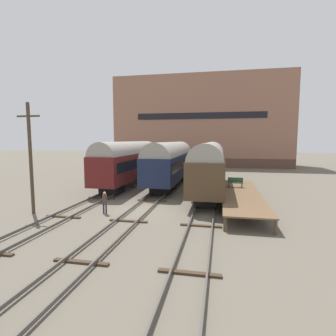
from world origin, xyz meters
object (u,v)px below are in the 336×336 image
object	(u,v)px
train_car_maroon	(129,160)
train_car_brown	(210,164)
utility_pole	(31,157)
person_worker	(105,201)
bench	(235,182)
train_car_navy	(171,161)

from	to	relation	value
train_car_maroon	train_car_brown	size ratio (longest dim) A/B	0.91
utility_pole	person_worker	bearing A→B (deg)	9.87
train_car_maroon	bench	world-z (taller)	train_car_maroon
train_car_maroon	utility_pole	bearing A→B (deg)	-101.96
train_car_navy	utility_pole	size ratio (longest dim) A/B	2.04
train_car_navy	person_worker	size ratio (longest dim) A/B	9.90
train_car_maroon	utility_pole	distance (m)	13.40
bench	person_worker	world-z (taller)	bench
bench	person_worker	bearing A→B (deg)	-141.58
train_car_maroon	bench	distance (m)	13.01
train_car_navy	person_worker	xyz separation A→B (m)	(-2.32, -13.41, -1.91)
train_car_brown	utility_pole	distance (m)	16.38
bench	train_car_brown	bearing A→B (deg)	139.91
bench	person_worker	xyz separation A→B (m)	(-9.63, -7.64, -0.47)
train_car_maroon	train_car_brown	world-z (taller)	train_car_maroon
train_car_brown	train_car_navy	xyz separation A→B (m)	(-4.80, 3.66, -0.03)
utility_pole	train_car_brown	bearing A→B (deg)	40.77
train_car_brown	train_car_navy	world-z (taller)	train_car_brown
train_car_maroon	utility_pole	xyz separation A→B (m)	(-2.77, -13.06, 1.22)
person_worker	utility_pole	bearing A→B (deg)	-170.13
train_car_maroon	train_car_navy	world-z (taller)	train_car_maroon
bench	utility_pole	world-z (taller)	utility_pole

